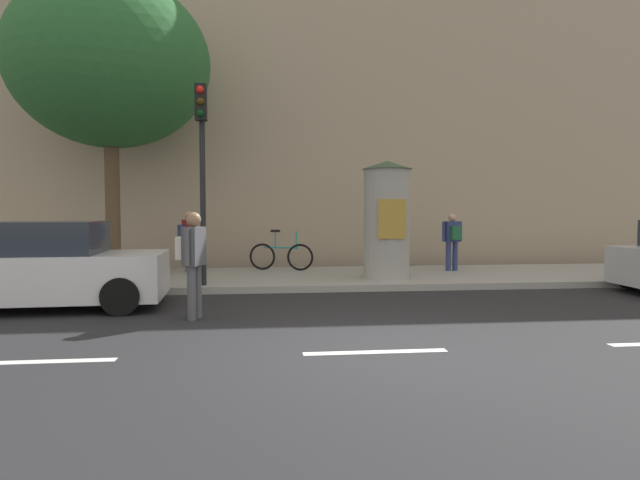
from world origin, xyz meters
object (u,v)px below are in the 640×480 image
pedestrian_tallest (452,237)px  poster_column (387,219)px  pedestrian_in_red_top (193,256)px  parked_car_silver (43,267)px  traffic_light (202,151)px  pedestrian_with_backpack (188,236)px  bicycle_leaning (281,256)px  street_tree (110,64)px

pedestrian_tallest → poster_column: bearing=-145.8°
pedestrian_in_red_top → parked_car_silver: pedestrian_in_red_top is taller
traffic_light → pedestrian_with_backpack: bearing=103.3°
pedestrian_in_red_top → pedestrian_tallest: 8.06m
bicycle_leaning → parked_car_silver: bearing=-134.0°
traffic_light → pedestrian_in_red_top: size_ratio=2.45×
pedestrian_in_red_top → pedestrian_with_backpack: (-0.79, 5.68, 0.06)m
parked_car_silver → street_tree: bearing=85.9°
parked_car_silver → pedestrian_tallest: bearing=23.8°
street_tree → parked_car_silver: bearing=-94.1°
pedestrian_tallest → parked_car_silver: (-8.94, -3.94, -0.31)m
poster_column → bicycle_leaning: poster_column is taller
pedestrian_tallest → parked_car_silver: bearing=-156.2°
street_tree → parked_car_silver: street_tree is taller
street_tree → pedestrian_with_backpack: (1.70, 0.75, -4.20)m
bicycle_leaning → pedestrian_with_backpack: bearing=-177.6°
street_tree → pedestrian_tallest: street_tree is taller
pedestrian_with_backpack → bicycle_leaning: (2.44, 0.10, -0.55)m
pedestrian_with_backpack → parked_car_silver: pedestrian_with_backpack is taller
pedestrian_tallest → bicycle_leaning: pedestrian_tallest is taller
traffic_light → poster_column: bearing=11.5°
traffic_light → street_tree: (-2.36, 2.07, 2.29)m
poster_column → pedestrian_tallest: bearing=34.2°
street_tree → bicycle_leaning: bearing=11.6°
traffic_light → pedestrian_tallest: (6.32, 2.30, -1.95)m
traffic_light → street_tree: size_ratio=0.59×
pedestrian_in_red_top → traffic_light: bearing=92.6°
bicycle_leaning → poster_column: bearing=-40.6°
parked_car_silver → pedestrian_in_red_top: bearing=-24.1°
street_tree → parked_car_silver: (-0.26, -3.71, -4.55)m
bicycle_leaning → parked_car_silver: size_ratio=0.41×
street_tree → pedestrian_with_backpack: size_ratio=4.53×
traffic_light → bicycle_leaning: traffic_light is taller
traffic_light → pedestrian_tallest: traffic_light is taller
pedestrian_tallest → bicycle_leaning: (-4.54, 0.61, -0.52)m
traffic_light → pedestrian_tallest: size_ratio=2.77×
bicycle_leaning → street_tree: bearing=-168.4°
street_tree → traffic_light: bearing=-41.2°
pedestrian_tallest → pedestrian_with_backpack: (-6.98, 0.51, 0.04)m
pedestrian_in_red_top → pedestrian_with_backpack: 5.74m
traffic_light → pedestrian_with_backpack: 3.47m
pedestrian_with_backpack → bicycle_leaning: size_ratio=0.93×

